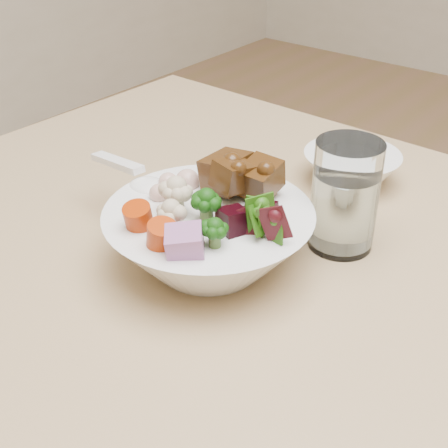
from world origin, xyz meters
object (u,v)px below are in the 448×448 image
object	(u,v)px
dining_table	(434,422)
water_glass	(344,200)
food_bowl	(211,234)
side_bowl	(351,168)

from	to	relation	value
dining_table	water_glass	size ratio (longest dim) A/B	11.94
food_bowl	side_bowl	world-z (taller)	food_bowl
water_glass	dining_table	bearing A→B (deg)	-33.07
water_glass	side_bowl	distance (m)	0.17
food_bowl	water_glass	xyz separation A→B (m)	(0.10, 0.13, 0.02)
water_glass	food_bowl	bearing A→B (deg)	-126.82
dining_table	water_glass	world-z (taller)	water_glass
dining_table	water_glass	bearing A→B (deg)	148.55
dining_table	food_bowl	bearing A→B (deg)	-176.60
food_bowl	dining_table	bearing A→B (deg)	1.78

